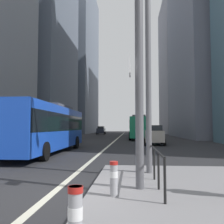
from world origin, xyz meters
TOP-DOWN VIEW (x-y plane):
  - ground_plane at (0.00, 20.00)m, footprint 160.00×160.00m
  - lane_centre_line at (0.00, 30.00)m, footprint 0.20×80.00m
  - office_tower_left_mid at (-16.00, 39.34)m, footprint 11.84×19.31m
  - office_tower_left_far at (-16.00, 66.89)m, footprint 13.33×25.11m
  - office_tower_right_mid at (17.00, 37.03)m, footprint 13.38×22.51m
  - office_tower_right_far at (17.00, 61.58)m, footprint 12.40×19.07m
  - city_bus_blue_oncoming at (-3.62, 9.90)m, footprint 2.79×12.08m
  - city_bus_red_receding at (3.12, 30.16)m, footprint 2.76×11.70m
  - city_bus_red_distant at (3.26, 48.12)m, footprint 2.85×10.92m
  - car_oncoming_mid at (-5.16, 52.87)m, footprint 2.10×4.34m
  - car_receding_near at (4.36, 18.51)m, footprint 2.13×4.11m
  - traffic_signal_gantry at (0.05, 0.05)m, footprint 6.71×0.65m
  - street_lamp_post at (2.72, 2.35)m, footprint 5.50×0.32m
  - bollard_left at (1.39, -3.45)m, footprint 0.20×0.20m
  - bollard_right at (1.68, -0.70)m, footprint 0.20×0.20m
  - pedestrian_railing at (2.80, 0.63)m, footprint 0.06×3.69m

SIDE VIEW (x-z plane):
  - ground_plane at x=0.00m, z-range 0.00..0.00m
  - lane_centre_line at x=0.00m, z-range 0.00..0.01m
  - bollard_right at x=1.68m, z-range 0.20..1.00m
  - bollard_left at x=1.39m, z-range 0.20..1.07m
  - pedestrian_railing at x=2.80m, z-range 0.37..1.35m
  - car_receding_near at x=4.36m, z-range 0.02..1.96m
  - car_oncoming_mid at x=-5.16m, z-range 0.02..1.96m
  - city_bus_red_distant at x=3.26m, z-range 0.14..3.54m
  - city_bus_red_receding at x=3.12m, z-range 0.14..3.54m
  - city_bus_blue_oncoming at x=-3.62m, z-range 0.14..3.54m
  - traffic_signal_gantry at x=0.05m, z-range 1.14..7.14m
  - street_lamp_post at x=2.72m, z-range 1.28..9.28m
  - office_tower_left_mid at x=-16.00m, z-range 0.00..35.07m
  - office_tower_right_far at x=17.00m, z-range 0.00..36.54m
  - office_tower_right_mid at x=17.00m, z-range 0.00..38.18m
  - office_tower_left_far at x=-16.00m, z-range 0.00..44.13m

